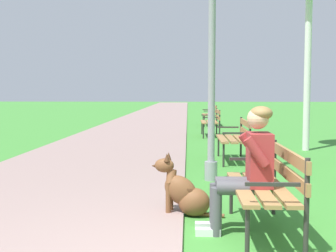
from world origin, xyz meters
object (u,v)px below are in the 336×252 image
object	(u,v)px
park_bench_mid	(236,136)
park_bench_furthest	(211,113)
park_bench_near	(269,182)
lamp_post_near	(212,24)
person_seated_on_near_bench	(248,164)
park_bench_far	(212,120)
dog_brown	(185,193)

from	to	relation	value
park_bench_mid	park_bench_furthest	xyz separation A→B (m)	(-0.01, 9.49, 0.00)
park_bench_near	lamp_post_near	xyz separation A→B (m)	(-0.43, 2.60, 1.91)
park_bench_furthest	person_seated_on_near_bench	distance (m)	14.04
park_bench_near	park_bench_furthest	distance (m)	14.04
park_bench_far	lamp_post_near	size ratio (longest dim) A/B	0.32
park_bench_near	park_bench_far	bearing A→B (deg)	90.20
park_bench_near	park_bench_mid	world-z (taller)	same
lamp_post_near	dog_brown	bearing A→B (deg)	-101.13
park_bench_mid	lamp_post_near	world-z (taller)	lamp_post_near
dog_brown	person_seated_on_near_bench	bearing A→B (deg)	-43.53
park_bench_near	dog_brown	xyz separation A→B (m)	(-0.83, 0.59, -0.25)
park_bench_furthest	lamp_post_near	bearing A→B (deg)	-92.93
park_bench_far	park_bench_furthest	xyz separation A→B (m)	(0.19, 4.45, 0.00)
park_bench_mid	park_bench_near	bearing A→B (deg)	-92.08
park_bench_mid	park_bench_furthest	bearing A→B (deg)	90.06
person_seated_on_near_bench	park_bench_far	bearing A→B (deg)	88.96
park_bench_near	park_bench_mid	distance (m)	4.55
lamp_post_near	park_bench_furthest	bearing A→B (deg)	87.07
park_bench_furthest	person_seated_on_near_bench	size ratio (longest dim) A/B	1.20
dog_brown	lamp_post_near	world-z (taller)	lamp_post_near
park_bench_far	dog_brown	xyz separation A→B (m)	(-0.79, -9.00, -0.25)
park_bench_far	person_seated_on_near_bench	world-z (taller)	person_seated_on_near_bench
park_bench_mid	park_bench_far	xyz separation A→B (m)	(-0.20, 5.04, 0.00)
park_bench_near	person_seated_on_near_bench	distance (m)	0.27
park_bench_near	person_seated_on_near_bench	xyz separation A→B (m)	(-0.21, -0.00, 0.17)
park_bench_mid	person_seated_on_near_bench	distance (m)	4.57
person_seated_on_near_bench	park_bench_near	bearing A→B (deg)	0.32
park_bench_far	park_bench_furthest	world-z (taller)	same
park_bench_furthest	park_bench_near	bearing A→B (deg)	-90.63
park_bench_furthest	dog_brown	world-z (taller)	park_bench_furthest
park_bench_mid	dog_brown	world-z (taller)	park_bench_mid
person_seated_on_near_bench	dog_brown	distance (m)	0.95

